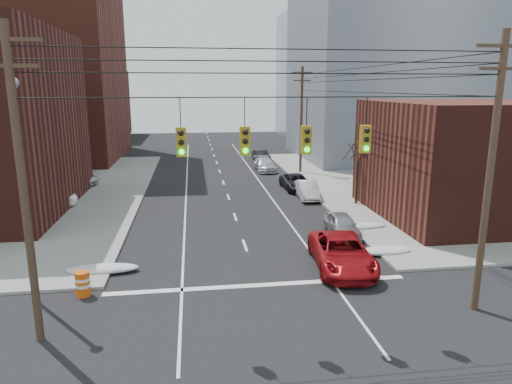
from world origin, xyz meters
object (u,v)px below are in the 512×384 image
object	(u,v)px
lot_car_b	(72,178)
lot_car_a	(47,198)
parked_car_d	(265,165)
red_pickup	(342,253)
parked_car_f	(261,156)
parked_car_a	(342,225)
parked_car_e	(264,162)
parked_car_b	(307,190)
construction_barrel	(83,284)
parked_car_c	(296,182)

from	to	relation	value
lot_car_b	lot_car_a	bearing A→B (deg)	-165.20
parked_car_d	lot_car_b	size ratio (longest dim) A/B	1.01
red_pickup	parked_car_f	bearing A→B (deg)	93.84
parked_car_a	parked_car_e	world-z (taller)	parked_car_a
red_pickup	parked_car_e	distance (m)	29.78
red_pickup	lot_car_a	world-z (taller)	red_pickup
parked_car_d	parked_car_f	xyz separation A→B (m)	(0.59, 6.62, -0.02)
lot_car_a	red_pickup	bearing A→B (deg)	-132.06
parked_car_b	parked_car_e	size ratio (longest dim) A/B	1.10
red_pickup	parked_car_a	xyz separation A→B (m)	(1.69, 5.01, -0.13)
lot_car_b	construction_barrel	distance (m)	24.27
parked_car_f	lot_car_a	bearing A→B (deg)	-139.91
parked_car_e	lot_car_a	xyz separation A→B (m)	(-18.86, -15.64, 0.15)
parked_car_a	parked_car_c	world-z (taller)	same
parked_car_a	parked_car_d	distance (m)	22.62
red_pickup	construction_barrel	bearing A→B (deg)	-167.39
parked_car_d	lot_car_a	bearing A→B (deg)	-145.20
parked_car_d	parked_car_b	bearing A→B (deg)	-84.49
red_pickup	parked_car_f	xyz separation A→B (m)	(1.05, 34.21, -0.12)
parked_car_a	lot_car_a	distance (m)	21.85
parked_car_d	parked_car_e	distance (m)	2.19
lot_car_a	lot_car_b	world-z (taller)	lot_car_b
parked_car_c	parked_car_e	world-z (taller)	parked_car_c
construction_barrel	parked_car_d	bearing A→B (deg)	66.45
parked_car_a	lot_car_a	xyz separation A→B (m)	(-19.86, 9.12, 0.14)
lot_car_b	parked_car_f	bearing A→B (deg)	-44.17
red_pickup	parked_car_a	distance (m)	5.29
parked_car_b	parked_car_d	size ratio (longest dim) A/B	0.88
parked_car_c	red_pickup	bearing A→B (deg)	-97.38
parked_car_d	construction_barrel	xyz separation A→B (m)	(-12.68, -29.09, -0.14)
parked_car_c	construction_barrel	size ratio (longest dim) A/B	4.39
lot_car_a	lot_car_b	bearing A→B (deg)	-2.99
parked_car_c	parked_car_f	distance (m)	16.18
parked_car_a	parked_car_e	bearing A→B (deg)	94.41
lot_car_a	parked_car_f	bearing A→B (deg)	-47.94
parked_car_f	construction_barrel	bearing A→B (deg)	-116.53
parked_car_a	parked_car_e	size ratio (longest dim) A/B	1.02
lot_car_a	parked_car_a	bearing A→B (deg)	-118.86
red_pickup	lot_car_b	distance (m)	28.63
parked_car_e	lot_car_a	world-z (taller)	lot_car_a
parked_car_a	parked_car_c	bearing A→B (deg)	91.59
parked_car_e	construction_barrel	size ratio (longest dim) A/B	3.52
parked_car_e	parked_car_a	bearing A→B (deg)	-79.99
parked_car_b	parked_car_a	bearing A→B (deg)	-88.71
parked_car_c	lot_car_b	world-z (taller)	lot_car_b
parked_car_f	construction_barrel	xyz separation A→B (m)	(-13.27, -35.71, -0.12)
parked_car_f	red_pickup	bearing A→B (deg)	-97.92
parked_car_f	lot_car_a	world-z (taller)	lot_car_a
parked_car_b	parked_car_f	world-z (taller)	parked_car_b
parked_car_d	construction_barrel	world-z (taller)	parked_car_d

